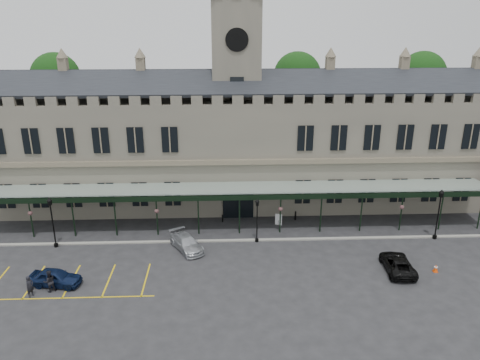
{
  "coord_description": "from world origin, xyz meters",
  "views": [
    {
      "loc": [
        -1.67,
        -34.43,
        20.61
      ],
      "look_at": [
        0.0,
        6.0,
        6.0
      ],
      "focal_mm": 35.0,
      "sensor_mm": 36.0,
      "label": 1
    }
  ],
  "objects_px": {
    "lamp_post_left": "(52,218)",
    "lamp_post_mid": "(257,217)",
    "car_van": "(398,264)",
    "person_a": "(30,286)",
    "car_left_a": "(56,278)",
    "traffic_cone": "(436,268)",
    "station_building": "(236,146)",
    "clock_tower": "(236,86)",
    "person_b": "(49,281)",
    "car_taxi": "(186,243)",
    "sign_board": "(278,220)",
    "lamp_post_right": "(439,210)"
  },
  "relations": [
    {
      "from": "clock_tower",
      "to": "car_van",
      "type": "distance_m",
      "value": 24.39
    },
    {
      "from": "station_building",
      "to": "person_a",
      "type": "relative_size",
      "value": 34.28
    },
    {
      "from": "station_building",
      "to": "car_van",
      "type": "height_order",
      "value": "station_building"
    },
    {
      "from": "lamp_post_left",
      "to": "person_a",
      "type": "height_order",
      "value": "lamp_post_left"
    },
    {
      "from": "station_building",
      "to": "lamp_post_mid",
      "type": "xyz_separation_m",
      "value": [
        1.57,
        -10.6,
        -3.87
      ]
    },
    {
      "from": "sign_board",
      "to": "person_a",
      "type": "relative_size",
      "value": 0.69
    },
    {
      "from": "traffic_cone",
      "to": "person_b",
      "type": "relative_size",
      "value": 0.38
    },
    {
      "from": "traffic_cone",
      "to": "person_b",
      "type": "bearing_deg",
      "value": -177.01
    },
    {
      "from": "station_building",
      "to": "traffic_cone",
      "type": "height_order",
      "value": "station_building"
    },
    {
      "from": "lamp_post_right",
      "to": "traffic_cone",
      "type": "distance_m",
      "value": 7.06
    },
    {
      "from": "person_a",
      "to": "clock_tower",
      "type": "bearing_deg",
      "value": -13.7
    },
    {
      "from": "station_building",
      "to": "lamp_post_left",
      "type": "relative_size",
      "value": 12.09
    },
    {
      "from": "traffic_cone",
      "to": "person_a",
      "type": "xyz_separation_m",
      "value": [
        -32.6,
        -2.27,
        0.54
      ]
    },
    {
      "from": "clock_tower",
      "to": "lamp_post_right",
      "type": "xyz_separation_m",
      "value": [
        18.75,
        -10.78,
        -10.1
      ]
    },
    {
      "from": "sign_board",
      "to": "car_van",
      "type": "relative_size",
      "value": 0.26
    },
    {
      "from": "car_left_a",
      "to": "car_van",
      "type": "distance_m",
      "value": 28.02
    },
    {
      "from": "lamp_post_mid",
      "to": "car_left_a",
      "type": "height_order",
      "value": "lamp_post_mid"
    },
    {
      "from": "lamp_post_left",
      "to": "station_building",
      "type": "bearing_deg",
      "value": 32.32
    },
    {
      "from": "station_building",
      "to": "traffic_cone",
      "type": "relative_size",
      "value": 88.78
    },
    {
      "from": "person_b",
      "to": "lamp_post_mid",
      "type": "bearing_deg",
      "value": 176.11
    },
    {
      "from": "person_a",
      "to": "traffic_cone",
      "type": "bearing_deg",
      "value": -58.93
    },
    {
      "from": "station_building",
      "to": "car_van",
      "type": "xyz_separation_m",
      "value": [
        13.0,
        -16.37,
        -5.82
      ]
    },
    {
      "from": "station_building",
      "to": "car_left_a",
      "type": "bearing_deg",
      "value": -130.68
    },
    {
      "from": "traffic_cone",
      "to": "car_taxi",
      "type": "height_order",
      "value": "car_taxi"
    },
    {
      "from": "sign_board",
      "to": "person_a",
      "type": "xyz_separation_m",
      "value": [
        -20.49,
        -11.97,
        0.29
      ]
    },
    {
      "from": "car_taxi",
      "to": "car_van",
      "type": "xyz_separation_m",
      "value": [
        18.0,
        -4.52,
        -0.01
      ]
    },
    {
      "from": "sign_board",
      "to": "lamp_post_right",
      "type": "bearing_deg",
      "value": 5.02
    },
    {
      "from": "sign_board",
      "to": "car_left_a",
      "type": "distance_m",
      "value": 21.74
    },
    {
      "from": "car_van",
      "to": "lamp_post_right",
      "type": "bearing_deg",
      "value": -132.64
    },
    {
      "from": "car_taxi",
      "to": "person_b",
      "type": "height_order",
      "value": "person_b"
    },
    {
      "from": "traffic_cone",
      "to": "person_a",
      "type": "relative_size",
      "value": 0.39
    },
    {
      "from": "person_b",
      "to": "traffic_cone",
      "type": "bearing_deg",
      "value": 154.31
    },
    {
      "from": "station_building",
      "to": "person_a",
      "type": "xyz_separation_m",
      "value": [
        -16.43,
        -18.96,
        -5.59
      ]
    },
    {
      "from": "lamp_post_left",
      "to": "car_taxi",
      "type": "height_order",
      "value": "lamp_post_left"
    },
    {
      "from": "lamp_post_right",
      "to": "person_b",
      "type": "bearing_deg",
      "value": -167.31
    },
    {
      "from": "lamp_post_left",
      "to": "traffic_cone",
      "type": "relative_size",
      "value": 7.34
    },
    {
      "from": "car_left_a",
      "to": "person_b",
      "type": "relative_size",
      "value": 2.26
    },
    {
      "from": "lamp_post_left",
      "to": "car_left_a",
      "type": "bearing_deg",
      "value": -71.75
    },
    {
      "from": "lamp_post_left",
      "to": "sign_board",
      "type": "height_order",
      "value": "lamp_post_left"
    },
    {
      "from": "traffic_cone",
      "to": "car_van",
      "type": "height_order",
      "value": "car_van"
    },
    {
      "from": "lamp_post_left",
      "to": "car_left_a",
      "type": "relative_size",
      "value": 1.22
    },
    {
      "from": "car_van",
      "to": "person_a",
      "type": "relative_size",
      "value": 2.68
    },
    {
      "from": "lamp_post_mid",
      "to": "car_left_a",
      "type": "xyz_separation_m",
      "value": [
        -16.57,
        -6.85,
        -1.91
      ]
    },
    {
      "from": "lamp_post_left",
      "to": "lamp_post_mid",
      "type": "xyz_separation_m",
      "value": [
        18.74,
        0.26,
        -0.34
      ]
    },
    {
      "from": "lamp_post_mid",
      "to": "traffic_cone",
      "type": "distance_m",
      "value": 15.99
    },
    {
      "from": "car_left_a",
      "to": "car_van",
      "type": "relative_size",
      "value": 0.87
    },
    {
      "from": "lamp_post_left",
      "to": "traffic_cone",
      "type": "xyz_separation_m",
      "value": [
        33.35,
        -5.83,
        -2.61
      ]
    },
    {
      "from": "lamp_post_mid",
      "to": "person_a",
      "type": "relative_size",
      "value": 2.51
    },
    {
      "from": "sign_board",
      "to": "person_b",
      "type": "distance_m",
      "value": 22.32
    },
    {
      "from": "clock_tower",
      "to": "lamp_post_mid",
      "type": "relative_size",
      "value": 5.65
    }
  ]
}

